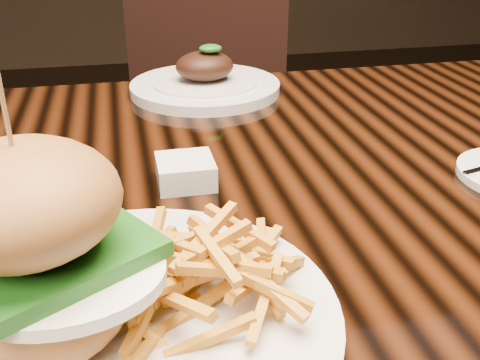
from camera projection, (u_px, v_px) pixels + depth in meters
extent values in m
cube|color=black|center=(213.00, 195.00, 0.69)|extent=(1.60, 0.90, 0.04)
cylinder|color=silver|center=(131.00, 321.00, 0.44)|extent=(0.34, 0.34, 0.01)
ellipsoid|color=#9F6B33|center=(44.00, 308.00, 0.40)|extent=(0.12, 0.12, 0.06)
ellipsoid|color=white|center=(64.00, 280.00, 0.38)|extent=(0.14, 0.11, 0.01)
ellipsoid|color=orange|center=(105.00, 270.00, 0.38)|extent=(0.03, 0.03, 0.01)
cube|color=#1D6C1B|center=(34.00, 258.00, 0.39)|extent=(0.19, 0.18, 0.01)
ellipsoid|color=brown|center=(22.00, 200.00, 0.37)|extent=(0.13, 0.13, 0.08)
cylinder|color=#966E46|center=(12.00, 145.00, 0.35)|extent=(0.00, 0.00, 0.10)
cube|color=silver|center=(186.00, 172.00, 0.67)|extent=(0.08, 0.08, 0.03)
cylinder|color=silver|center=(205.00, 87.00, 1.00)|extent=(0.26, 0.26, 0.02)
cylinder|color=silver|center=(205.00, 86.00, 1.00)|extent=(0.19, 0.19, 0.02)
ellipsoid|color=black|center=(205.00, 66.00, 0.98)|extent=(0.10, 0.09, 0.05)
ellipsoid|color=#1D6C1B|center=(210.00, 48.00, 0.96)|extent=(0.04, 0.03, 0.01)
cube|color=black|center=(202.00, 148.00, 1.54)|extent=(0.56, 0.56, 0.06)
cube|color=black|center=(207.00, 39.00, 1.61)|extent=(0.46, 0.17, 0.50)
cylinder|color=black|center=(125.00, 253.00, 1.47)|extent=(0.04, 0.04, 0.45)
cylinder|color=black|center=(270.00, 257.00, 1.46)|extent=(0.04, 0.04, 0.45)
cylinder|color=black|center=(152.00, 187.00, 1.81)|extent=(0.04, 0.04, 0.45)
cylinder|color=black|center=(269.00, 190.00, 1.80)|extent=(0.04, 0.04, 0.45)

